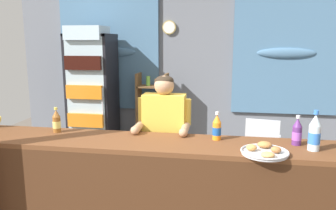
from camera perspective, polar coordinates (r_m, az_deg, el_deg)
The scene contains 12 objects.
ground_plane at distance 3.91m, azimuth -0.78°, elevation -16.99°, with size 7.94×7.94×0.00m, color #665B51.
back_wall_curtained at distance 5.33m, azimuth 3.01°, elevation 6.66°, with size 5.41×0.22×2.77m.
stall_counter at distance 2.87m, azimuth -3.38°, elevation -14.13°, with size 4.13×0.55×0.99m.
drink_fridge at distance 5.22m, azimuth -12.93°, elevation 2.72°, with size 0.66×0.64×2.04m.
bottle_shelf_rack at distance 5.18m, azimuth -2.64°, elevation -1.72°, with size 0.48×0.28×1.34m.
plastic_lawn_chair at distance 4.54m, azimuth 15.84°, elevation -6.60°, with size 0.51×0.51×0.86m.
shopkeeper at distance 3.25m, azimuth -0.66°, elevation -4.68°, with size 0.52×0.42×1.51m.
soda_bottle_water at distance 2.80m, azimuth 23.81°, elevation -4.49°, with size 0.09×0.09×0.32m.
soda_bottle_iced_tea at distance 3.25m, azimuth -18.55°, elevation -2.73°, with size 0.07×0.07×0.24m.
soda_bottle_grape_soda at distance 2.90m, azimuth 21.24°, elevation -4.40°, with size 0.08×0.08×0.25m.
soda_bottle_orange_soda at distance 2.88m, azimuth 8.37°, elevation -3.90°, with size 0.07×0.07×0.24m.
pastry_tray at distance 2.62m, azimuth 16.24°, elevation -7.62°, with size 0.36×0.36×0.07m.
Camera 1 is at (0.62, -2.17, 1.83)m, focal length 35.57 mm.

